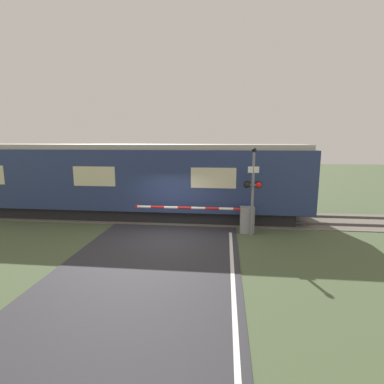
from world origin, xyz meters
TOP-DOWN VIEW (x-y plane):
  - ground_plane at (0.00, 0.00)m, footprint 80.00×80.00m
  - track_bed at (0.00, 3.40)m, footprint 36.00×3.20m
  - train at (-3.81, 3.40)m, footprint 20.44×3.02m
  - crossing_barrier at (2.92, 1.14)m, footprint 5.23×0.44m
  - signal_post at (3.48, 0.82)m, footprint 0.76×0.26m

SIDE VIEW (x-z plane):
  - ground_plane at x=0.00m, z-range 0.00..0.00m
  - track_bed at x=0.00m, z-range -0.04..0.09m
  - crossing_barrier at x=2.92m, z-range 0.08..1.22m
  - train at x=-3.81m, z-range 0.05..3.79m
  - signal_post at x=3.48m, z-range 0.24..3.90m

